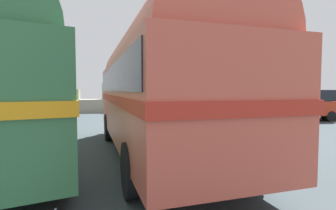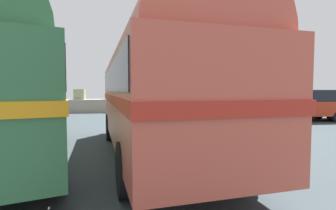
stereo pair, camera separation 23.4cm
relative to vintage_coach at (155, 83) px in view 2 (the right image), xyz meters
name	(u,v)px [view 2 (the right image)]	position (x,y,z in m)	size (l,w,h in m)	color
ground	(183,134)	(1.57, 3.29, -2.04)	(32.00, 26.00, 0.02)	#323C40
breakwater	(152,103)	(1.40, 15.08, -1.32)	(31.36, 2.60, 2.49)	gray
parking_lines	(323,120)	(11.20, 6.79, -2.03)	(10.52, 4.40, 0.01)	gold
vintage_coach	(155,83)	(0.00, 0.00, 0.00)	(3.40, 8.80, 3.70)	black
second_coach	(5,83)	(-3.83, -0.01, 0.00)	(4.69, 8.91, 3.70)	black
parked_car_nearest	(265,106)	(7.20, 6.58, -1.08)	(4.17, 1.88, 1.86)	black
parked_car_middle	(309,105)	(10.02, 6.55, -1.08)	(4.15, 1.83, 1.86)	black
lamp_post	(197,69)	(4.16, 10.57, 1.30)	(1.06, 0.56, 5.90)	#5B5B60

